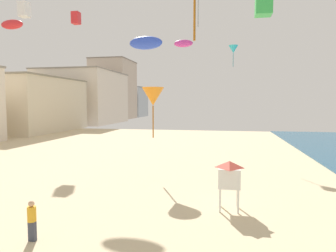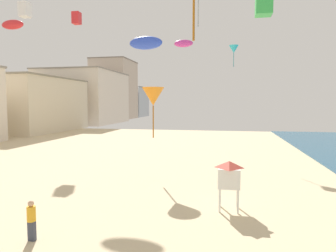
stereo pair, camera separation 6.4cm
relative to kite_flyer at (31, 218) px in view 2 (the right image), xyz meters
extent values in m
cube|color=beige|center=(-30.50, 41.76, 4.14)|extent=(14.75, 20.31, 10.11)
cube|color=gray|center=(-30.50, 41.76, 9.34)|extent=(15.05, 20.72, 0.30)
cube|color=silver|center=(-30.50, 65.05, 5.90)|extent=(17.98, 21.59, 13.63)
cube|color=gray|center=(-30.50, 65.05, 12.87)|extent=(18.34, 22.02, 0.30)
cube|color=#C6B29E|center=(-30.50, 87.45, 8.97)|extent=(12.01, 15.56, 19.79)
cube|color=slate|center=(-30.50, 87.45, 19.02)|extent=(12.25, 15.87, 0.30)
cube|color=#ADB7C1|center=(-30.50, 104.62, 4.83)|extent=(11.62, 14.43, 11.49)
cube|color=slate|center=(-30.50, 104.62, 10.73)|extent=(11.86, 14.72, 0.30)
cube|color=#383D4C|center=(0.00, 0.00, -0.52)|extent=(0.28, 0.18, 0.80)
cylinder|color=gold|center=(0.00, 0.00, 0.18)|extent=(0.34, 0.34, 0.60)
sphere|color=tan|center=(0.00, 0.00, 0.60)|extent=(0.24, 0.24, 0.24)
cylinder|color=white|center=(7.30, 4.60, -0.32)|extent=(0.10, 0.10, 1.20)
cylinder|color=white|center=(8.20, 4.60, -0.32)|extent=(0.10, 0.10, 1.20)
cylinder|color=white|center=(7.30, 5.50, -0.32)|extent=(0.10, 0.10, 1.20)
cylinder|color=white|center=(8.20, 5.50, -0.32)|extent=(0.10, 0.10, 1.20)
cube|color=white|center=(7.75, 5.05, 0.78)|extent=(1.10, 1.10, 1.00)
pyramid|color=#D14C3D|center=(7.75, 5.05, 1.46)|extent=(1.10, 1.10, 0.35)
ellipsoid|color=blue|center=(2.46, 8.39, 8.40)|extent=(2.15, 0.60, 0.84)
ellipsoid|color=#DB3D9E|center=(4.54, 10.84, 8.76)|extent=(1.33, 0.37, 0.52)
cone|color=orange|center=(2.16, 11.46, 5.07)|extent=(1.67, 1.67, 1.36)
cylinder|color=#A75C15|center=(2.16, 11.46, 3.17)|extent=(0.09, 0.09, 2.43)
cylinder|color=#A4A4A4|center=(5.55, 10.88, 10.87)|extent=(0.07, 0.07, 1.97)
cube|color=red|center=(-10.44, 23.81, 14.84)|extent=(0.90, 0.90, 1.41)
ellipsoid|color=red|center=(-13.17, 16.07, 12.25)|extent=(2.39, 0.66, 0.93)
cube|color=green|center=(9.90, 10.90, 11.24)|extent=(1.07, 1.07, 1.68)
cylinder|color=#A75C15|center=(6.40, 0.36, 7.84)|extent=(0.08, 0.08, 2.13)
cube|color=white|center=(-15.20, 20.75, 15.20)|extent=(1.05, 1.05, 1.65)
cone|color=#2DB7CC|center=(8.23, 22.74, 10.31)|extent=(0.99, 0.99, 0.81)
cylinder|color=teal|center=(8.23, 22.74, 9.18)|extent=(0.05, 0.05, 1.44)
camera|label=1|loc=(7.52, -10.27, 4.59)|focal=31.82mm
camera|label=2|loc=(7.58, -10.26, 4.59)|focal=31.82mm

